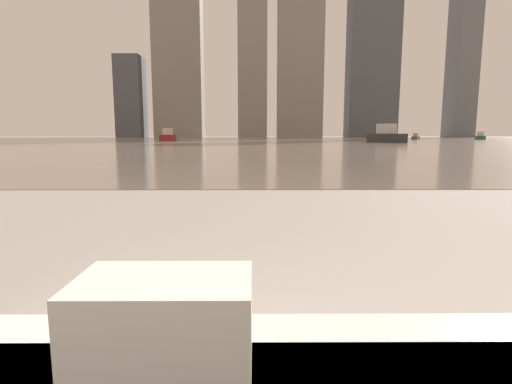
% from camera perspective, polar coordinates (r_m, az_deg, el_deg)
% --- Properties ---
extents(towel_stack, '(0.29, 0.18, 0.16)m').
position_cam_1_polar(towel_stack, '(0.73, -12.89, -17.84)').
color(towel_stack, silver).
rests_on(towel_stack, bathtub).
extents(harbor_water, '(180.00, 110.00, 0.01)m').
position_cam_1_polar(harbor_water, '(61.77, -0.44, 7.40)').
color(harbor_water, gray).
rests_on(harbor_water, ground_plane).
extents(harbor_boat_0, '(1.85, 4.89, 1.81)m').
position_cam_1_polar(harbor_boat_0, '(59.58, -12.47, 7.79)').
color(harbor_boat_0, maroon).
rests_on(harbor_boat_0, harbor_water).
extents(harbor_boat_1, '(2.51, 3.87, 1.37)m').
position_cam_1_polar(harbor_boat_1, '(81.39, 29.37, 6.90)').
color(harbor_boat_1, '#335647').
rests_on(harbor_boat_1, harbor_water).
extents(harbor_boat_2, '(2.41, 3.07, 1.11)m').
position_cam_1_polar(harbor_boat_2, '(77.75, 21.86, 7.28)').
color(harbor_boat_2, '#4C4C51').
rests_on(harbor_boat_2, harbor_water).
extents(harbor_boat_3, '(3.09, 5.91, 2.11)m').
position_cam_1_polar(harbor_boat_3, '(48.65, 18.10, 7.64)').
color(harbor_boat_3, '#2D2D33').
rests_on(harbor_boat_3, harbor_water).
extents(skyline_tower_0, '(7.09, 8.68, 22.84)m').
position_cam_1_polar(skyline_tower_0, '(123.39, -17.43, 12.77)').
color(skyline_tower_0, '#4C515B').
rests_on(skyline_tower_0, ground_plane).
extents(skyline_tower_1, '(13.65, 7.59, 76.17)m').
position_cam_1_polar(skyline_tower_1, '(125.32, -11.27, 25.36)').
color(skyline_tower_1, gray).
rests_on(skyline_tower_1, ground_plane).
extents(skyline_tower_2, '(8.18, 7.18, 41.81)m').
position_cam_1_polar(skyline_tower_2, '(119.44, -0.51, 17.89)').
color(skyline_tower_2, gray).
rests_on(skyline_tower_2, ground_plane).
extents(skyline_tower_3, '(12.79, 6.56, 55.63)m').
position_cam_1_polar(skyline_tower_3, '(121.51, 6.36, 21.00)').
color(skyline_tower_3, gray).
rests_on(skyline_tower_3, ground_plane).
extents(skyline_tower_4, '(13.99, 7.12, 62.08)m').
position_cam_1_polar(skyline_tower_4, '(126.21, 16.50, 21.74)').
color(skyline_tower_4, '#4C515B').
rests_on(skyline_tower_4, ground_plane).
extents(skyline_tower_5, '(6.25, 8.07, 46.99)m').
position_cam_1_polar(skyline_tower_5, '(133.98, 27.47, 17.06)').
color(skyline_tower_5, slate).
rests_on(skyline_tower_5, ground_plane).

